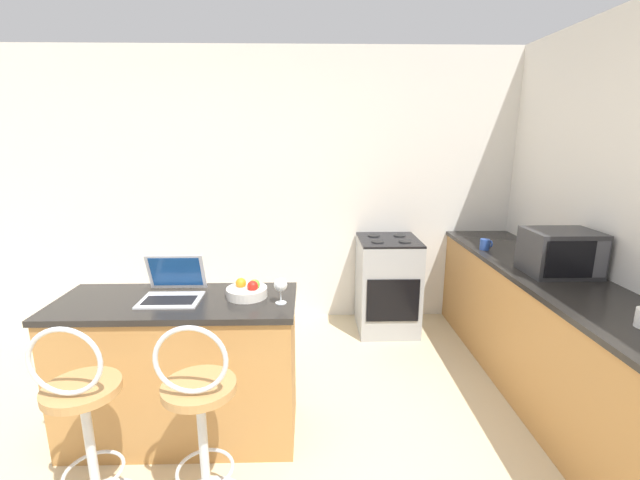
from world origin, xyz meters
The scene contains 12 objects.
wall_back centered at (0.00, 2.59, 1.30)m, with size 12.00×0.06×2.60m.
breakfast_bar centered at (-0.32, 0.78, 0.44)m, with size 1.38×0.57×0.88m.
counter_right centered at (2.12, 1.03, 0.44)m, with size 0.62×3.09×0.88m.
bar_stool_near centered at (-0.58, 0.19, 0.49)m, with size 0.40×0.40×1.03m.
bar_stool_far centered at (-0.05, 0.19, 0.49)m, with size 0.40×0.40×1.03m.
laptop centered at (-0.34, 0.82, 0.94)m, with size 0.34×0.30×0.24m.
microwave centered at (2.16, 1.21, 1.03)m, with size 0.45×0.36×0.30m.
stove_range centered at (1.19, 2.25, 0.44)m, with size 0.54×0.60×0.89m.
fruit_bowl centered at (0.09, 0.82, 0.92)m, with size 0.24×0.24×0.11m.
storage_jar centered at (2.30, 1.79, 0.97)m, with size 0.11×0.11×0.18m.
wine_glass_short centered at (0.30, 0.72, 0.99)m, with size 0.08×0.08×0.15m.
mug_blue centered at (1.91, 1.85, 0.93)m, with size 0.10×0.08×0.09m.
Camera 1 is at (0.46, -1.55, 1.80)m, focal length 24.00 mm.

